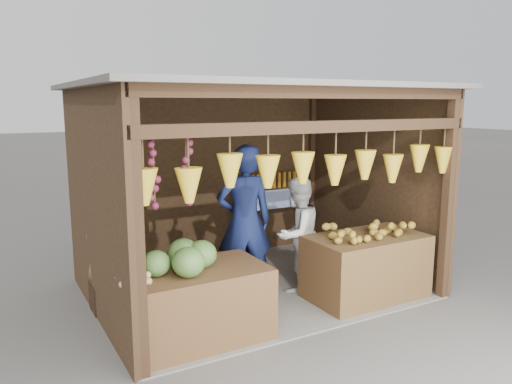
% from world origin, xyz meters
% --- Properties ---
extents(ground, '(80.00, 80.00, 0.00)m').
position_xyz_m(ground, '(0.00, 0.00, 0.00)').
color(ground, '#514F49').
rests_on(ground, ground).
extents(stall_structure, '(4.30, 3.30, 2.66)m').
position_xyz_m(stall_structure, '(-0.03, -0.04, 1.67)').
color(stall_structure, slate).
rests_on(stall_structure, ground).
extents(back_shelf, '(1.25, 0.32, 1.32)m').
position_xyz_m(back_shelf, '(1.05, 1.28, 0.87)').
color(back_shelf, '#382314').
rests_on(back_shelf, ground).
extents(counter_left, '(1.52, 0.85, 0.77)m').
position_xyz_m(counter_left, '(-1.26, -1.00, 0.38)').
color(counter_left, '#4D3619').
rests_on(counter_left, ground).
extents(counter_right, '(1.47, 0.85, 0.81)m').
position_xyz_m(counter_right, '(1.08, -0.97, 0.40)').
color(counter_right, '#4F311A').
rests_on(counter_right, ground).
extents(stool, '(0.35, 0.35, 0.33)m').
position_xyz_m(stool, '(-1.87, 0.25, 0.17)').
color(stool, black).
rests_on(stool, ground).
extents(man_standing, '(0.80, 0.62, 1.94)m').
position_xyz_m(man_standing, '(-0.22, -0.16, 0.97)').
color(man_standing, '#121B45').
rests_on(man_standing, ground).
extents(woman_standing, '(0.88, 0.79, 1.51)m').
position_xyz_m(woman_standing, '(0.47, -0.31, 0.75)').
color(woman_standing, silver).
rests_on(woman_standing, ground).
extents(vendor_seated, '(0.62, 0.61, 1.08)m').
position_xyz_m(vendor_seated, '(-1.87, 0.25, 0.87)').
color(vendor_seated, brown).
rests_on(vendor_seated, stool).
extents(melon_pile, '(1.00, 0.50, 0.32)m').
position_xyz_m(melon_pile, '(-1.37, -1.00, 0.93)').
color(melon_pile, '#204B14').
rests_on(melon_pile, counter_left).
extents(tanfruit_pile, '(0.34, 0.40, 0.13)m').
position_xyz_m(tanfruit_pile, '(-1.90, -1.07, 0.83)').
color(tanfruit_pile, tan).
rests_on(tanfruit_pile, counter_left).
extents(mango_pile, '(1.40, 0.64, 0.22)m').
position_xyz_m(mango_pile, '(1.07, -0.98, 0.92)').
color(mango_pile, '#B85018').
rests_on(mango_pile, counter_right).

